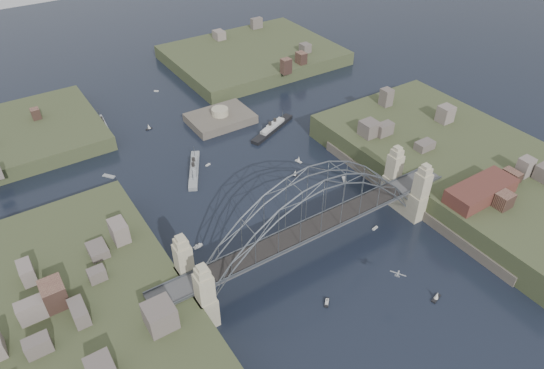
{
  "coord_description": "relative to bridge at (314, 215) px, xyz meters",
  "views": [
    {
      "loc": [
        -55.89,
        -67.44,
        87.93
      ],
      "look_at": [
        0.0,
        18.0,
        10.0
      ],
      "focal_mm": 32.11,
      "sensor_mm": 36.0,
      "label": 1
    }
  ],
  "objects": [
    {
      "name": "ground",
      "position": [
        0.0,
        0.0,
        -12.32
      ],
      "size": [
        500.0,
        500.0,
        0.0
      ],
      "primitive_type": "plane",
      "color": "black",
      "rests_on": "ground"
    },
    {
      "name": "bridge",
      "position": [
        0.0,
        0.0,
        0.0
      ],
      "size": [
        84.0,
        13.8,
        24.6
      ],
      "color": "#494A4C",
      "rests_on": "ground"
    },
    {
      "name": "shore_west",
      "position": [
        -57.32,
        0.0,
        -10.35
      ],
      "size": [
        50.5,
        90.0,
        12.0
      ],
      "color": "#3A4325",
      "rests_on": "ground"
    },
    {
      "name": "shore_east",
      "position": [
        57.32,
        0.0,
        -10.35
      ],
      "size": [
        50.5,
        90.0,
        12.0
      ],
      "color": "#3A4325",
      "rests_on": "ground"
    },
    {
      "name": "headland_nw",
      "position": [
        -55.0,
        95.0,
        -11.82
      ],
      "size": [
        60.0,
        45.0,
        9.0
      ],
      "primitive_type": "cube",
      "color": "#3A4325",
      "rests_on": "ground"
    },
    {
      "name": "headland_ne",
      "position": [
        50.0,
        110.0,
        -11.57
      ],
      "size": [
        70.0,
        55.0,
        9.5
      ],
      "primitive_type": "cube",
      "color": "#3A4325",
      "rests_on": "ground"
    },
    {
      "name": "fort_island",
      "position": [
        12.0,
        70.0,
        -12.66
      ],
      "size": [
        22.0,
        16.0,
        9.4
      ],
      "color": "#544C41",
      "rests_on": "ground"
    },
    {
      "name": "wharf_shed",
      "position": [
        44.0,
        -14.0,
        -2.32
      ],
      "size": [
        20.0,
        8.0,
        4.0
      ],
      "primitive_type": "cube",
      "color": "#592D26",
      "rests_on": "shore_east"
    },
    {
      "name": "finger_pier",
      "position": [
        39.0,
        -28.0,
        -11.62
      ],
      "size": [
        4.0,
        22.0,
        1.4
      ],
      "primitive_type": "cube",
      "color": "#494A4C",
      "rests_on": "ground"
    },
    {
      "name": "naval_cruiser_near",
      "position": [
        -9.38,
        47.48,
        -11.41
      ],
      "size": [
        11.58,
        18.45,
        5.87
      ],
      "color": "#979B9F",
      "rests_on": "ground"
    },
    {
      "name": "naval_cruiser_far",
      "position": [
        -24.6,
        87.84,
        -11.4
      ],
      "size": [
        3.98,
        17.73,
        5.93
      ],
      "color": "#979B9F",
      "rests_on": "ground"
    },
    {
      "name": "ocean_liner",
      "position": [
        24.41,
        55.0,
        -11.48
      ],
      "size": [
        21.42,
        11.74,
        5.43
      ],
      "color": "black",
      "rests_on": "ground"
    },
    {
      "name": "aeroplane",
      "position": [
        7.01,
        -21.72,
        -4.65
      ],
      "size": [
        2.17,
        3.22,
        0.52
      ],
      "color": "#A1A4A7"
    },
    {
      "name": "small_boat_a",
      "position": [
        -23.03,
        17.28,
        -12.04
      ],
      "size": [
        2.48,
        0.93,
        1.43
      ],
      "color": "silver",
      "rests_on": "ground"
    },
    {
      "name": "small_boat_b",
      "position": [
        15.47,
        28.81,
        -11.39
      ],
      "size": [
        1.98,
        1.78,
        2.38
      ],
      "color": "silver",
      "rests_on": "ground"
    },
    {
      "name": "small_boat_c",
      "position": [
        -6.66,
        -14.83,
        -12.04
      ],
      "size": [
        2.49,
        2.47,
        1.43
      ],
      "color": "silver",
      "rests_on": "ground"
    },
    {
      "name": "small_boat_d",
      "position": [
        20.71,
        34.24,
        -11.45
      ],
      "size": [
        1.27,
        2.47,
        2.38
      ],
      "color": "silver",
      "rests_on": "ground"
    },
    {
      "name": "small_boat_e",
      "position": [
        -32.3,
        59.46,
        -12.17
      ],
      "size": [
        3.42,
        3.82,
        0.45
      ],
      "color": "silver",
      "rests_on": "ground"
    },
    {
      "name": "small_boat_f",
      "position": [
        -4.27,
        48.32,
        -12.17
      ],
      "size": [
        1.82,
        1.03,
        0.45
      ],
      "color": "silver",
      "rests_on": "ground"
    },
    {
      "name": "small_boat_g",
      "position": [
        14.92,
        -27.5,
        -11.57
      ],
      "size": [
        3.14,
        1.78,
        2.38
      ],
      "color": "silver",
      "rests_on": "ground"
    },
    {
      "name": "small_boat_h",
      "position": [
        -11.43,
        79.32,
        -11.44
      ],
      "size": [
        2.38,
        1.2,
        2.38
      ],
      "color": "silver",
      "rests_on": "ground"
    },
    {
      "name": "small_boat_i",
      "position": [
        26.72,
        18.99,
        -12.17
      ],
      "size": [
        2.07,
        2.81,
        0.45
      ],
      "color": "silver",
      "rests_on": "ground"
    },
    {
      "name": "small_boat_k",
      "position": [
        2.08,
        105.39,
        -12.17
      ],
      "size": [
        1.76,
        1.58,
        0.45
      ],
      "color": "silver",
      "rests_on": "ground"
    },
    {
      "name": "small_boat_l",
      "position": [
        -34.22,
        29.18,
        -11.43
      ],
      "size": [
        2.09,
        2.08,
        2.38
      ],
      "color": "silver",
      "rests_on": "ground"
    },
    {
      "name": "small_boat_m",
      "position": [
        19.53,
        -2.33,
        -12.17
      ],
      "size": [
        1.97,
        0.96,
        0.45
      ],
      "color": "silver",
      "rests_on": "ground"
    }
  ]
}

